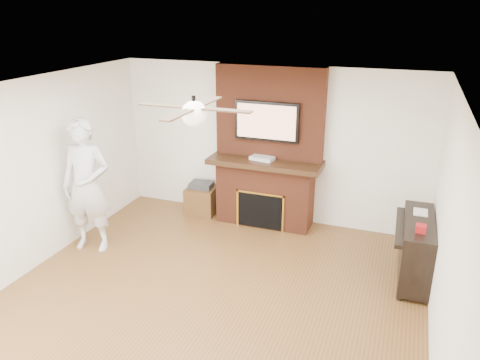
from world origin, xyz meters
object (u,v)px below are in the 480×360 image
(person, at_px, (87,186))
(piano, at_px, (416,247))
(fireplace, at_px, (267,163))
(side_table, at_px, (202,199))

(person, bearing_deg, piano, -1.41)
(person, relative_size, piano, 1.53)
(fireplace, relative_size, side_table, 4.53)
(side_table, relative_size, piano, 0.44)
(fireplace, relative_size, piano, 1.98)
(piano, bearing_deg, side_table, 164.04)
(fireplace, xyz_separation_m, person, (-2.10, -1.72, -0.03))
(piano, bearing_deg, person, -171.43)
(side_table, bearing_deg, person, -125.23)
(person, bearing_deg, side_table, 48.17)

